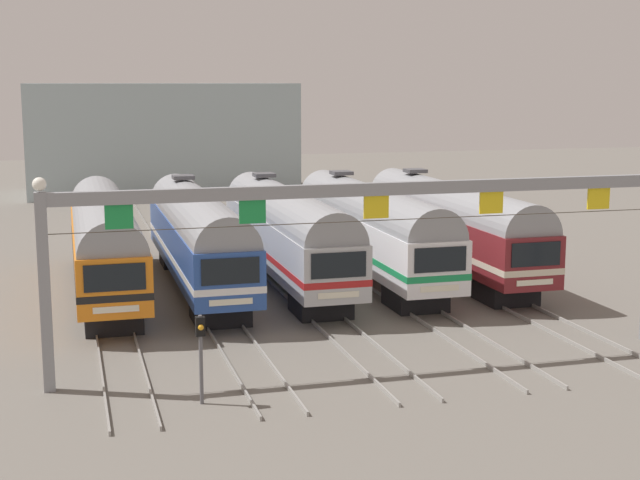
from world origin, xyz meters
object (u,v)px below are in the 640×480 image
commuter_train_orange (104,239)px  commuter_train_stainless (286,230)px  commuter_train_white (370,227)px  yard_signal_mast (201,342)px  catenary_gantry (376,217)px  commuter_train_maroon (450,223)px  commuter_train_blue (198,234)px

commuter_train_orange → commuter_train_stainless: bearing=0.0°
commuter_train_white → yard_signal_mast: bearing=-124.3°
commuter_train_orange → commuter_train_stainless: (8.74, 0.00, 0.00)m
catenary_gantry → yard_signal_mast: bearing=-158.9°
commuter_train_stainless → yard_signal_mast: (-6.55, -16.03, -0.70)m
commuter_train_maroon → yard_signal_mast: commuter_train_maroon is taller
commuter_train_blue → commuter_train_stainless: same height
commuter_train_stainless → commuter_train_white: size_ratio=1.00×
commuter_train_stainless → commuter_train_maroon: size_ratio=1.00×
commuter_train_maroon → yard_signal_mast: (-15.29, -16.03, -0.70)m
catenary_gantry → commuter_train_white: bearing=72.1°
commuter_train_stainless → commuter_train_maroon: same height
commuter_train_blue → commuter_train_maroon: bearing=0.0°
commuter_train_maroon → commuter_train_white: bearing=180.0°
commuter_train_blue → yard_signal_mast: 16.20m
commuter_train_blue → commuter_train_maroon: same height
commuter_train_white → catenary_gantry: bearing=-107.9°
commuter_train_blue → catenary_gantry: catenary_gantry is taller
commuter_train_orange → commuter_train_white: size_ratio=1.00×
commuter_train_blue → commuter_train_white: 8.74m
commuter_train_maroon → yard_signal_mast: size_ratio=6.35×
commuter_train_white → commuter_train_maroon: size_ratio=1.00×
commuter_train_white → yard_signal_mast: size_ratio=6.35×
catenary_gantry → yard_signal_mast: catenary_gantry is taller
commuter_train_blue → catenary_gantry: size_ratio=0.80×
commuter_train_white → yard_signal_mast: (-10.92, -16.03, -0.70)m
commuter_train_maroon → yard_signal_mast: bearing=-133.6°
commuter_train_orange → commuter_train_maroon: commuter_train_maroon is taller
commuter_train_white → yard_signal_mast: 19.41m
commuter_train_stainless → yard_signal_mast: size_ratio=6.35×
commuter_train_orange → yard_signal_mast: 16.19m
commuter_train_orange → commuter_train_blue: commuter_train_blue is taller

